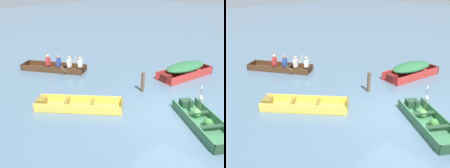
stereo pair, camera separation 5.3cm
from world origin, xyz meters
TOP-DOWN VIEW (x-y plane):
  - ground_plane at (0.00, 0.00)m, footprint 80.00×80.00m
  - dinghy_green_foreground at (0.27, -1.00)m, footprint 2.57×3.19m
  - skiff_yellow_near_moored at (-2.37, 3.05)m, footprint 3.00×3.21m
  - skiff_red_mid_moored at (3.90, 1.94)m, footprint 3.31×1.63m
  - rowboat_dark_varnish_with_crew at (-0.46, 7.36)m, footprint 2.87×3.56m
  - heron_on_dinghy at (0.62, -0.69)m, footprint 0.43×0.30m
  - mooring_post at (0.85, 2.26)m, footprint 0.16×0.16m

SIDE VIEW (x-z plane):
  - ground_plane at x=0.00m, z-range 0.00..0.00m
  - skiff_yellow_near_moored at x=-2.37m, z-range -0.06..0.32m
  - dinghy_green_foreground at x=0.27m, z-range -0.05..0.32m
  - rowboat_dark_varnish_with_crew at x=-0.46m, z-range -0.23..0.67m
  - skiff_red_mid_moored at x=3.90m, z-range 0.07..0.83m
  - mooring_post at x=0.85m, z-range 0.00..0.94m
  - heron_on_dinghy at x=0.62m, z-range 0.41..1.25m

